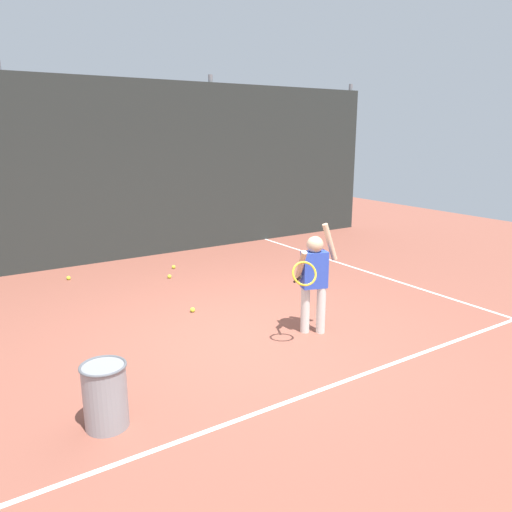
{
  "coord_description": "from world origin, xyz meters",
  "views": [
    {
      "loc": [
        -2.99,
        -4.66,
        2.41
      ],
      "look_at": [
        0.33,
        0.44,
        0.85
      ],
      "focal_mm": 34.54,
      "sensor_mm": 36.0,
      "label": 1
    }
  ],
  "objects_px": {
    "tennis_ball_5": "(174,267)",
    "tennis_ball_7": "(169,276)",
    "tennis_ball_1": "(69,278)",
    "tennis_player": "(314,276)",
    "tennis_ball_6": "(193,310)",
    "ball_hopper": "(105,395)",
    "tennis_ball_2": "(307,303)"
  },
  "relations": [
    {
      "from": "tennis_ball_5",
      "to": "tennis_ball_7",
      "type": "height_order",
      "value": "same"
    },
    {
      "from": "tennis_ball_1",
      "to": "tennis_ball_5",
      "type": "xyz_separation_m",
      "value": [
        1.74,
        -0.32,
        0.0
      ]
    },
    {
      "from": "tennis_player",
      "to": "tennis_ball_6",
      "type": "bearing_deg",
      "value": 141.35
    },
    {
      "from": "tennis_player",
      "to": "tennis_ball_5",
      "type": "distance_m",
      "value": 3.67
    },
    {
      "from": "tennis_player",
      "to": "tennis_ball_5",
      "type": "relative_size",
      "value": 20.46
    },
    {
      "from": "ball_hopper",
      "to": "tennis_ball_7",
      "type": "bearing_deg",
      "value": 59.69
    },
    {
      "from": "ball_hopper",
      "to": "tennis_ball_2",
      "type": "bearing_deg",
      "value": 22.98
    },
    {
      "from": "tennis_ball_2",
      "to": "tennis_ball_6",
      "type": "relative_size",
      "value": 1.0
    },
    {
      "from": "ball_hopper",
      "to": "tennis_ball_6",
      "type": "bearing_deg",
      "value": 48.8
    },
    {
      "from": "ball_hopper",
      "to": "tennis_player",
      "type": "bearing_deg",
      "value": 12.35
    },
    {
      "from": "tennis_ball_7",
      "to": "tennis_ball_1",
      "type": "bearing_deg",
      "value": 149.93
    },
    {
      "from": "tennis_player",
      "to": "tennis_ball_7",
      "type": "relative_size",
      "value": 20.46
    },
    {
      "from": "tennis_ball_5",
      "to": "tennis_ball_6",
      "type": "relative_size",
      "value": 1.0
    },
    {
      "from": "tennis_player",
      "to": "tennis_ball_1",
      "type": "bearing_deg",
      "value": 135.64
    },
    {
      "from": "ball_hopper",
      "to": "tennis_ball_2",
      "type": "relative_size",
      "value": 8.52
    },
    {
      "from": "tennis_ball_5",
      "to": "tennis_ball_2",
      "type": "bearing_deg",
      "value": -74.22
    },
    {
      "from": "tennis_ball_6",
      "to": "tennis_ball_7",
      "type": "distance_m",
      "value": 1.69
    },
    {
      "from": "tennis_ball_2",
      "to": "tennis_ball_5",
      "type": "relative_size",
      "value": 1.0
    },
    {
      "from": "tennis_ball_6",
      "to": "tennis_ball_7",
      "type": "xyz_separation_m",
      "value": [
        0.37,
        1.65,
        0.0
      ]
    },
    {
      "from": "tennis_ball_1",
      "to": "tennis_ball_5",
      "type": "relative_size",
      "value": 1.0
    },
    {
      "from": "ball_hopper",
      "to": "tennis_ball_5",
      "type": "relative_size",
      "value": 8.52
    },
    {
      "from": "tennis_ball_2",
      "to": "tennis_ball_7",
      "type": "height_order",
      "value": "same"
    },
    {
      "from": "tennis_ball_2",
      "to": "tennis_ball_7",
      "type": "xyz_separation_m",
      "value": [
        -1.1,
        2.3,
        0.0
      ]
    },
    {
      "from": "tennis_ball_2",
      "to": "tennis_ball_7",
      "type": "bearing_deg",
      "value": 115.48
    },
    {
      "from": "tennis_ball_2",
      "to": "tennis_ball_6",
      "type": "xyz_separation_m",
      "value": [
        -1.47,
        0.65,
        0.0
      ]
    },
    {
      "from": "tennis_ball_5",
      "to": "tennis_ball_7",
      "type": "distance_m",
      "value": 0.59
    },
    {
      "from": "tennis_ball_6",
      "to": "tennis_ball_5",
      "type": "bearing_deg",
      "value": 72.61
    },
    {
      "from": "tennis_ball_1",
      "to": "tennis_ball_7",
      "type": "distance_m",
      "value": 1.66
    },
    {
      "from": "tennis_ball_1",
      "to": "tennis_ball_7",
      "type": "xyz_separation_m",
      "value": [
        1.44,
        -0.83,
        0.0
      ]
    },
    {
      "from": "ball_hopper",
      "to": "tennis_ball_2",
      "type": "xyz_separation_m",
      "value": [
        3.24,
        1.37,
        -0.26
      ]
    },
    {
      "from": "tennis_ball_7",
      "to": "tennis_ball_2",
      "type": "bearing_deg",
      "value": -64.52
    },
    {
      "from": "tennis_player",
      "to": "tennis_ball_2",
      "type": "height_order",
      "value": "tennis_player"
    }
  ]
}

